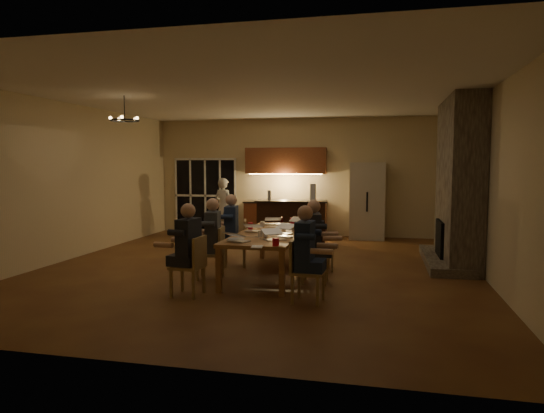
{
  "coord_description": "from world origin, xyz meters",
  "views": [
    {
      "loc": [
        2.24,
        -8.7,
        1.95
      ],
      "look_at": [
        0.21,
        0.3,
        1.15
      ],
      "focal_mm": 32.0,
      "sensor_mm": 36.0,
      "label": 1
    }
  ],
  "objects_px": {
    "dining_table": "(270,253)",
    "can_right": "(293,227)",
    "redcup_mid": "(250,226)",
    "bar_blender": "(313,192)",
    "person_left_far": "(231,230)",
    "plate_left": "(236,239)",
    "chair_left_far": "(235,243)",
    "chandelier": "(125,120)",
    "bar_island": "(291,222)",
    "chair_left_mid": "(210,253)",
    "laptop_a": "(239,234)",
    "mug_mid": "(284,227)",
    "bar_bottle": "(269,195)",
    "chair_left_near": "(188,266)",
    "standing_person": "(224,207)",
    "mug_front": "(260,234)",
    "chair_right_mid": "(315,256)",
    "person_right_near": "(305,254)",
    "laptop_f": "(296,220)",
    "person_left_mid": "(213,238)",
    "mug_back": "(262,224)",
    "chair_right_near": "(308,271)",
    "plate_near": "(285,237)",
    "redcup_far": "(292,221)",
    "chair_right_far": "(321,246)",
    "redcup_near": "(276,242)",
    "person_right_mid": "(314,241)",
    "person_left_near": "(189,249)",
    "laptop_d": "(282,227)",
    "laptop_e": "(273,219)",
    "refrigerator": "(367,201)",
    "laptop_b": "(275,233)",
    "laptop_c": "(254,225)",
    "can_cola": "(282,220)",
    "can_silver": "(265,234)"
  },
  "relations": [
    {
      "from": "person_left_far",
      "to": "laptop_a",
      "type": "xyz_separation_m",
      "value": [
        0.64,
        -1.66,
        0.17
      ]
    },
    {
      "from": "person_right_mid",
      "to": "chair_right_mid",
      "type": "bearing_deg",
      "value": -106.48
    },
    {
      "from": "chandelier",
      "to": "laptop_d",
      "type": "distance_m",
      "value": 3.49
    },
    {
      "from": "person_left_mid",
      "to": "mug_back",
      "type": "relative_size",
      "value": 13.8
    },
    {
      "from": "dining_table",
      "to": "standing_person",
      "type": "bearing_deg",
      "value": 118.36
    },
    {
      "from": "redcup_mid",
      "to": "can_right",
      "type": "distance_m",
      "value": 0.82
    },
    {
      "from": "dining_table",
      "to": "person_left_near",
      "type": "height_order",
      "value": "person_left_near"
    },
    {
      "from": "laptop_a",
      "to": "mug_mid",
      "type": "bearing_deg",
      "value": -80.07
    },
    {
      "from": "standing_person",
      "to": "mug_back",
      "type": "xyz_separation_m",
      "value": [
        1.91,
        -3.38,
        0.01
      ]
    },
    {
      "from": "laptop_e",
      "to": "refrigerator",
      "type": "bearing_deg",
      "value": -134.58
    },
    {
      "from": "chair_left_far",
      "to": "redcup_mid",
      "type": "relative_size",
      "value": 7.42
    },
    {
      "from": "person_left_far",
      "to": "plate_left",
      "type": "height_order",
      "value": "person_left_far"
    },
    {
      "from": "mug_back",
      "to": "redcup_far",
      "type": "relative_size",
      "value": 0.83
    },
    {
      "from": "laptop_d",
      "to": "bar_bottle",
      "type": "height_order",
      "value": "bar_bottle"
    },
    {
      "from": "bar_island",
      "to": "person_right_near",
      "type": "height_order",
      "value": "person_right_near"
    },
    {
      "from": "person_right_near",
      "to": "bar_blender",
      "type": "height_order",
      "value": "bar_blender"
    },
    {
      "from": "chair_left_mid",
      "to": "redcup_mid",
      "type": "distance_m",
      "value": 1.11
    },
    {
      "from": "laptop_f",
      "to": "can_cola",
      "type": "relative_size",
      "value": 2.67
    },
    {
      "from": "chair_right_near",
      "to": "plate_near",
      "type": "relative_size",
      "value": 3.28
    },
    {
      "from": "chair_left_far",
      "to": "dining_table",
      "type": "bearing_deg",
      "value": 41.98
    },
    {
      "from": "person_left_far",
      "to": "redcup_mid",
      "type": "bearing_deg",
      "value": 57.32
    },
    {
      "from": "chair_left_mid",
      "to": "redcup_near",
      "type": "bearing_deg",
      "value": 50.23
    },
    {
      "from": "chair_left_mid",
      "to": "bar_blender",
      "type": "bearing_deg",
      "value": 154.05
    },
    {
      "from": "laptop_b",
      "to": "laptop_e",
      "type": "xyz_separation_m",
      "value": [
        -0.47,
        1.95,
        0.0
      ]
    },
    {
      "from": "redcup_near",
      "to": "redcup_far",
      "type": "relative_size",
      "value": 1.0
    },
    {
      "from": "redcup_near",
      "to": "bar_blender",
      "type": "relative_size",
      "value": 0.3
    },
    {
      "from": "bar_bottle",
      "to": "dining_table",
      "type": "bearing_deg",
      "value": -76.6
    },
    {
      "from": "chair_right_near",
      "to": "redcup_near",
      "type": "bearing_deg",
      "value": 71.87
    },
    {
      "from": "bar_island",
      "to": "can_right",
      "type": "xyz_separation_m",
      "value": [
        0.57,
        -2.92,
        0.27
      ]
    },
    {
      "from": "chair_right_far",
      "to": "redcup_near",
      "type": "relative_size",
      "value": 7.42
    },
    {
      "from": "chair_left_mid",
      "to": "standing_person",
      "type": "distance_m",
      "value": 4.92
    },
    {
      "from": "chair_right_near",
      "to": "laptop_f",
      "type": "bearing_deg",
      "value": 19.54
    },
    {
      "from": "chair_left_mid",
      "to": "laptop_c",
      "type": "height_order",
      "value": "laptop_c"
    },
    {
      "from": "chair_right_far",
      "to": "can_silver",
      "type": "bearing_deg",
      "value": 130.41
    },
    {
      "from": "redcup_mid",
      "to": "bar_blender",
      "type": "relative_size",
      "value": 0.3
    },
    {
      "from": "refrigerator",
      "to": "redcup_near",
      "type": "relative_size",
      "value": 16.67
    },
    {
      "from": "person_left_near",
      "to": "laptop_d",
      "type": "distance_m",
      "value": 1.87
    },
    {
      "from": "chair_left_far",
      "to": "chandelier",
      "type": "relative_size",
      "value": 1.69
    },
    {
      "from": "dining_table",
      "to": "person_right_mid",
      "type": "bearing_deg",
      "value": -28.55
    },
    {
      "from": "chair_left_near",
      "to": "standing_person",
      "type": "bearing_deg",
      "value": -163.41
    },
    {
      "from": "laptop_a",
      "to": "mug_front",
      "type": "height_order",
      "value": "laptop_a"
    },
    {
      "from": "person_right_near",
      "to": "laptop_f",
      "type": "xyz_separation_m",
      "value": [
        -0.57,
        2.54,
        0.17
      ]
    },
    {
      "from": "dining_table",
      "to": "can_right",
      "type": "height_order",
      "value": "can_right"
    },
    {
      "from": "laptop_d",
      "to": "mug_mid",
      "type": "distance_m",
      "value": 0.6
    },
    {
      "from": "laptop_a",
      "to": "standing_person",
      "type": "bearing_deg",
      "value": -44.62
    },
    {
      "from": "chair_right_mid",
      "to": "person_left_near",
      "type": "bearing_deg",
      "value": 121.23
    },
    {
      "from": "mug_front",
      "to": "plate_left",
      "type": "bearing_deg",
      "value": -126.5
    },
    {
      "from": "chair_left_near",
      "to": "can_silver",
      "type": "relative_size",
      "value": 7.42
    },
    {
      "from": "bar_island",
      "to": "chair_right_mid",
      "type": "xyz_separation_m",
      "value": [
        1.08,
        -3.73,
        -0.1
      ]
    },
    {
      "from": "chair_left_far",
      "to": "chair_right_mid",
      "type": "distance_m",
      "value": 1.95
    }
  ]
}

